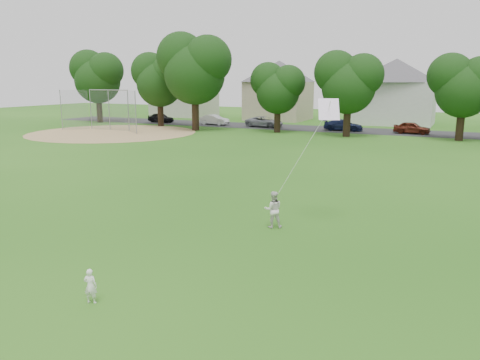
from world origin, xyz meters
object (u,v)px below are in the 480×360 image
at_px(older_boy, 273,210).
at_px(toddler, 90,286).
at_px(baseball_backstop, 106,110).
at_px(kite, 301,156).

bearing_deg(older_boy, toddler, 49.26).
relative_size(toddler, baseball_backstop, 0.09).
bearing_deg(toddler, kite, -125.69).
bearing_deg(baseball_backstop, kite, -38.28).
relative_size(toddler, older_boy, 0.65).
bearing_deg(older_boy, baseball_backstop, -67.32).
distance_m(kite, baseball_backstop, 39.72).
xyz_separation_m(toddler, baseball_backstop, (-28.49, 33.09, 1.80)).
relative_size(toddler, kite, 0.22).
xyz_separation_m(older_boy, baseball_backstop, (-30.33, 25.23, 1.55)).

